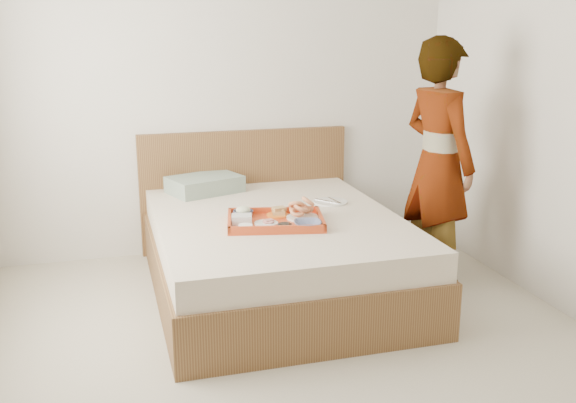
{
  "coord_description": "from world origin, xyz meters",
  "views": [
    {
      "loc": [
        -0.95,
        -2.97,
        1.73
      ],
      "look_at": [
        0.16,
        0.9,
        0.65
      ],
      "focal_mm": 40.69,
      "sensor_mm": 36.0,
      "label": 1
    }
  ],
  "objects_px": {
    "tray": "(275,220)",
    "person": "(438,164)",
    "dinner_plate": "(331,202)",
    "bed": "(277,254)"
  },
  "relations": [
    {
      "from": "tray",
      "to": "person",
      "type": "relative_size",
      "value": 0.35
    },
    {
      "from": "dinner_plate",
      "to": "person",
      "type": "height_order",
      "value": "person"
    },
    {
      "from": "tray",
      "to": "person",
      "type": "distance_m",
      "value": 1.19
    },
    {
      "from": "bed",
      "to": "person",
      "type": "bearing_deg",
      "value": -5.65
    },
    {
      "from": "tray",
      "to": "person",
      "type": "bearing_deg",
      "value": 15.17
    },
    {
      "from": "dinner_plate",
      "to": "person",
      "type": "distance_m",
      "value": 0.79
    },
    {
      "from": "bed",
      "to": "dinner_plate",
      "type": "xyz_separation_m",
      "value": [
        0.45,
        0.21,
        0.27
      ]
    },
    {
      "from": "tray",
      "to": "bed",
      "type": "bearing_deg",
      "value": 84.45
    },
    {
      "from": "bed",
      "to": "dinner_plate",
      "type": "relative_size",
      "value": 8.3
    },
    {
      "from": "bed",
      "to": "dinner_plate",
      "type": "height_order",
      "value": "dinner_plate"
    }
  ]
}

